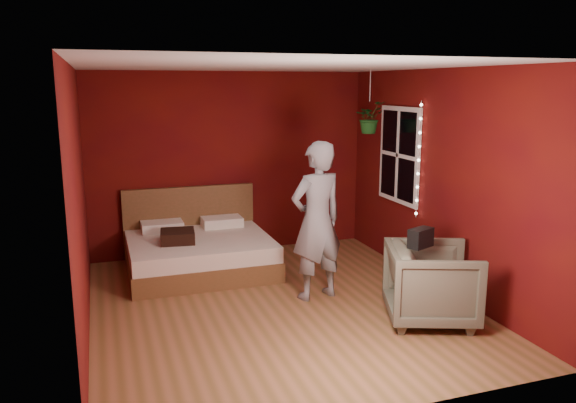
% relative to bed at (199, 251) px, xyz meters
% --- Properties ---
extents(floor, '(4.50, 4.50, 0.00)m').
position_rel_bed_xyz_m(floor, '(0.63, -1.51, -0.26)').
color(floor, '#935B3A').
rests_on(floor, ground).
extents(room_walls, '(4.04, 4.54, 2.62)m').
position_rel_bed_xyz_m(room_walls, '(0.63, -1.51, 1.42)').
color(room_walls, '#61130A').
rests_on(room_walls, ground).
extents(window, '(0.05, 0.97, 1.27)m').
position_rel_bed_xyz_m(window, '(2.59, -0.61, 1.24)').
color(window, white).
rests_on(window, room_walls).
extents(fairy_lights, '(0.04, 0.04, 1.45)m').
position_rel_bed_xyz_m(fairy_lights, '(2.57, -1.13, 1.24)').
color(fairy_lights, silver).
rests_on(fairy_lights, room_walls).
extents(bed, '(1.84, 1.56, 1.01)m').
position_rel_bed_xyz_m(bed, '(0.00, 0.00, 0.00)').
color(bed, brown).
rests_on(bed, ground).
extents(person, '(0.74, 0.56, 1.81)m').
position_rel_bed_xyz_m(person, '(1.11, -1.41, 0.64)').
color(person, gray).
rests_on(person, ground).
extents(armchair, '(1.14, 1.12, 0.81)m').
position_rel_bed_xyz_m(armchair, '(1.99, -2.41, 0.14)').
color(armchair, '#5C5C48').
rests_on(armchair, ground).
extents(handbag, '(0.30, 0.23, 0.19)m').
position_rel_bed_xyz_m(handbag, '(1.84, -2.40, 0.64)').
color(handbag, black).
rests_on(handbag, armchair).
extents(throw_pillow, '(0.47, 0.47, 0.15)m').
position_rel_bed_xyz_m(throw_pillow, '(-0.29, -0.18, 0.27)').
color(throw_pillow, black).
rests_on(throw_pillow, bed).
extents(hanging_plant, '(0.48, 0.46, 0.83)m').
position_rel_bed_xyz_m(hanging_plant, '(2.28, -0.33, 1.72)').
color(hanging_plant, silver).
rests_on(hanging_plant, room_walls).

